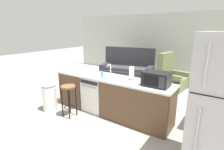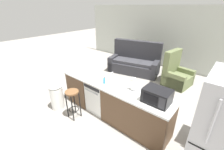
% 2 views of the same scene
% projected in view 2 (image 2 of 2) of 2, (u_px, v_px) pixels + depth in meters
% --- Properties ---
extents(ground_plane, '(24.00, 24.00, 0.00)m').
position_uv_depth(ground_plane, '(108.00, 112.00, 3.95)').
color(ground_plane, gray).
extents(wall_back, '(10.00, 0.06, 2.60)m').
position_uv_depth(wall_back, '(181.00, 40.00, 6.13)').
color(wall_back, beige).
rests_on(wall_back, ground_plane).
extents(kitchen_counter, '(2.94, 0.66, 0.90)m').
position_uv_depth(kitchen_counter, '(115.00, 103.00, 3.64)').
color(kitchen_counter, brown).
rests_on(kitchen_counter, ground_plane).
extents(dishwasher, '(0.58, 0.61, 0.84)m').
position_uv_depth(dishwasher, '(100.00, 96.00, 3.92)').
color(dishwasher, white).
rests_on(dishwasher, ground_plane).
extents(stove_range, '(0.76, 0.68, 0.90)m').
position_uv_depth(stove_range, '(222.00, 132.00, 2.76)').
color(stove_range, '#A8AAB2').
rests_on(stove_range, ground_plane).
extents(microwave, '(0.50, 0.37, 0.28)m').
position_uv_depth(microwave, '(157.00, 96.00, 2.78)').
color(microwave, black).
rests_on(microwave, kitchen_counter).
extents(sink_faucet, '(0.07, 0.18, 0.30)m').
position_uv_depth(sink_faucet, '(112.00, 79.00, 3.46)').
color(sink_faucet, silver).
rests_on(sink_faucet, kitchen_counter).
extents(paper_towel_roll, '(0.14, 0.14, 0.28)m').
position_uv_depth(paper_towel_roll, '(133.00, 84.00, 3.21)').
color(paper_towel_roll, '#4C4C51').
rests_on(paper_towel_roll, kitchen_counter).
extents(soap_bottle, '(0.06, 0.06, 0.18)m').
position_uv_depth(soap_bottle, '(104.00, 81.00, 3.49)').
color(soap_bottle, '#338CCC').
rests_on(soap_bottle, kitchen_counter).
extents(bar_stool, '(0.32, 0.32, 0.74)m').
position_uv_depth(bar_stool, '(73.00, 99.00, 3.59)').
color(bar_stool, brown).
rests_on(bar_stool, ground_plane).
extents(trash_bin, '(0.35, 0.35, 0.74)m').
position_uv_depth(trash_bin, '(57.00, 96.00, 3.99)').
color(trash_bin, white).
rests_on(trash_bin, ground_plane).
extents(couch, '(2.16, 1.34, 1.27)m').
position_uv_depth(couch, '(135.00, 63.00, 6.27)').
color(couch, '#2D2D33').
rests_on(couch, ground_plane).
extents(armchair, '(0.91, 0.96, 1.20)m').
position_uv_depth(armchair, '(175.00, 75.00, 5.25)').
color(armchair, '#667047').
rests_on(armchair, ground_plane).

